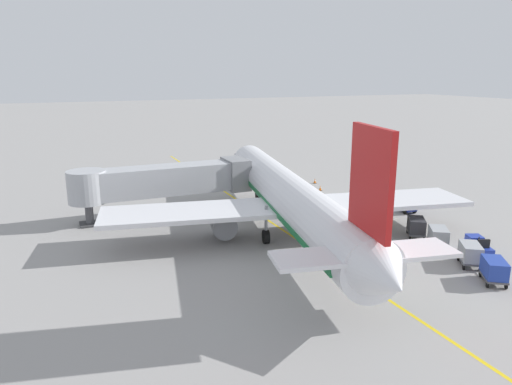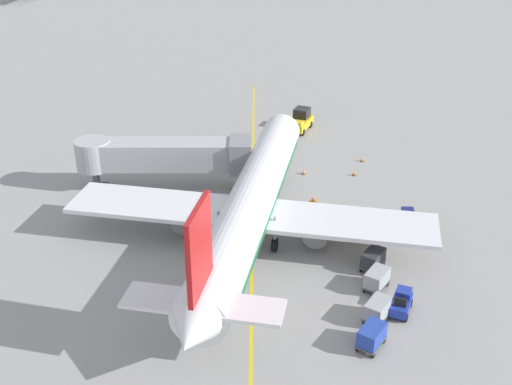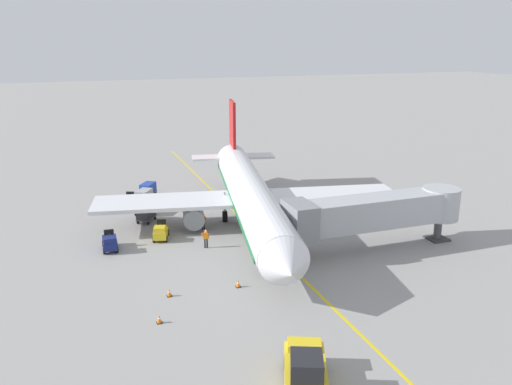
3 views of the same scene
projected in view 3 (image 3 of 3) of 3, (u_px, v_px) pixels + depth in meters
The scene contains 17 objects.
ground_plane at pixel (255, 232), 50.75m from camera, with size 400.00×400.00×0.00m, color gray.
gate_lead_in_line at pixel (255, 232), 50.74m from camera, with size 0.24×80.00×0.01m, color gold.
parked_airliner at pixel (250, 195), 51.41m from camera, with size 30.44×37.15×10.63m.
jet_bridge at pixel (376, 211), 45.67m from camera, with size 16.62×3.50×4.98m.
pushback_tractor at pixel (305, 369), 27.83m from camera, with size 3.73×4.91×2.40m.
baggage_tug_lead at pixel (161, 232), 48.70m from camera, with size 1.88×2.74×1.62m.
baggage_tug_trailing at pixel (110, 242), 46.19m from camera, with size 1.36×2.54×1.62m.
baggage_tug_spare at pixel (129, 202), 57.69m from camera, with size 2.05×2.77×1.62m.
baggage_cart_front at pixel (146, 213), 53.27m from camera, with size 2.30×2.79×1.58m.
baggage_cart_second_in_train at pixel (144, 205), 55.69m from camera, with size 2.30×2.79×1.58m.
baggage_cart_third_in_train at pixel (144, 195), 59.13m from camera, with size 2.30×2.79×1.58m.
baggage_cart_tail_end at pixel (148, 189), 61.86m from camera, with size 2.30×2.79×1.58m.
ground_crew_wing_walker at pixel (206, 238), 46.61m from camera, with size 0.72×0.32×1.69m.
ground_crew_loader at pixel (203, 221), 50.87m from camera, with size 0.64×0.50×1.69m.
safety_cone_nose_left at pixel (238, 283), 39.38m from camera, with size 0.36×0.36×0.59m.
safety_cone_nose_right at pixel (159, 319), 34.40m from camera, with size 0.36×0.36×0.59m.
safety_cone_wing_tip at pixel (169, 293), 37.97m from camera, with size 0.36×0.36×0.59m.
Camera 3 is at (16.15, 44.85, 17.81)m, focal length 37.20 mm.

